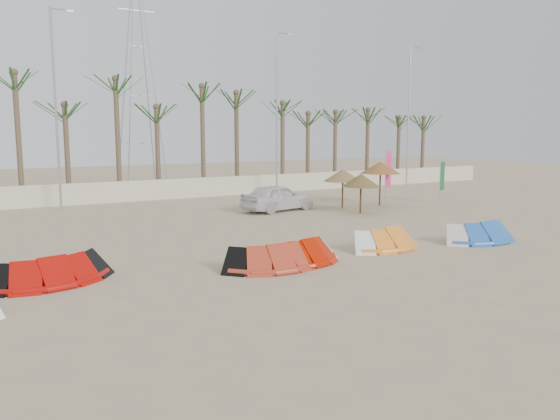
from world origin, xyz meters
TOP-DOWN VIEW (x-y plane):
  - ground at (0.00, 0.00)m, footprint 120.00×120.00m
  - boundary_wall at (0.00, 22.00)m, footprint 60.00×0.30m
  - palm_line at (0.67, 23.50)m, footprint 52.00×4.00m
  - lamp_b at (-5.96, 20.00)m, footprint 1.25×0.14m
  - lamp_c at (8.04, 20.00)m, footprint 1.25×0.14m
  - lamp_d at (20.04, 20.00)m, footprint 1.25×0.14m
  - pylon at (1.00, 28.00)m, footprint 3.00×3.00m
  - kite_red_left at (-8.78, 4.51)m, footprint 3.84×2.15m
  - kite_red_mid at (-2.30, 2.75)m, footprint 3.44×1.69m
  - kite_red_right at (-1.06, 2.83)m, footprint 3.19×2.05m
  - kite_orange at (2.87, 3.25)m, footprint 3.43×2.03m
  - kite_blue at (7.05, 2.37)m, footprint 3.53×1.55m
  - parasol_left at (8.24, 12.85)m, footprint 2.24×2.24m
  - parasol_mid at (7.70, 10.53)m, footprint 2.08×2.08m
  - parasol_right at (10.67, 12.40)m, footprint 2.33×2.33m
  - flag_pink at (11.63, 12.83)m, footprint 0.45×0.05m
  - flag_green at (14.64, 11.31)m, footprint 0.45×0.06m
  - car at (4.35, 13.62)m, footprint 4.66×2.63m

SIDE VIEW (x-z plane):
  - ground at x=0.00m, z-range 0.00..0.00m
  - pylon at x=1.00m, z-range -7.00..7.00m
  - kite_red_right at x=-1.06m, z-range -0.03..0.87m
  - kite_orange at x=2.87m, z-range -0.03..0.87m
  - kite_red_mid at x=-2.30m, z-range -0.03..0.87m
  - kite_blue at x=7.05m, z-range -0.03..0.87m
  - kite_red_left at x=-8.78m, z-range -0.03..0.87m
  - boundary_wall at x=0.00m, z-range 0.00..1.30m
  - car at x=4.35m, z-range 0.00..1.49m
  - flag_green at x=14.64m, z-range 0.25..2.95m
  - parasol_mid at x=7.70m, z-range 0.72..2.87m
  - parasol_left at x=8.24m, z-range 0.76..3.00m
  - flag_pink at x=11.63m, z-range 0.32..3.71m
  - parasol_right at x=10.67m, z-range 0.96..3.58m
  - lamp_b at x=-5.96m, z-range 0.27..11.27m
  - lamp_c at x=8.04m, z-range 0.27..11.27m
  - lamp_d at x=20.04m, z-range 0.27..11.27m
  - palm_line at x=0.67m, z-range 2.59..10.29m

